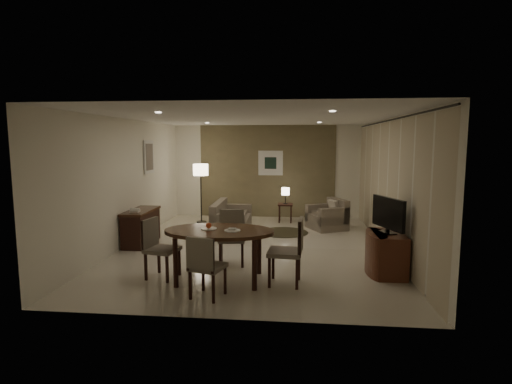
# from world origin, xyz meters

# --- Properties ---
(room_shell) EXTENTS (5.50, 7.00, 2.70)m
(room_shell) POSITION_xyz_m (0.00, 0.40, 1.35)
(room_shell) COLOR beige
(room_shell) RESTS_ON ground
(taupe_accent) EXTENTS (3.96, 0.03, 2.70)m
(taupe_accent) POSITION_xyz_m (0.00, 3.48, 1.35)
(taupe_accent) COLOR olive
(taupe_accent) RESTS_ON wall_back
(curtain_wall) EXTENTS (0.08, 6.70, 2.58)m
(curtain_wall) POSITION_xyz_m (2.68, 0.00, 1.32)
(curtain_wall) COLOR beige
(curtain_wall) RESTS_ON wall_right
(curtain_rod) EXTENTS (0.03, 6.80, 0.03)m
(curtain_rod) POSITION_xyz_m (2.68, 0.00, 2.64)
(curtain_rod) COLOR black
(curtain_rod) RESTS_ON wall_right
(art_back_frame) EXTENTS (0.72, 0.03, 0.72)m
(art_back_frame) POSITION_xyz_m (0.10, 3.46, 1.60)
(art_back_frame) COLOR silver
(art_back_frame) RESTS_ON wall_back
(art_back_canvas) EXTENTS (0.34, 0.01, 0.34)m
(art_back_canvas) POSITION_xyz_m (0.10, 3.44, 1.60)
(art_back_canvas) COLOR black
(art_back_canvas) RESTS_ON wall_back
(art_left_frame) EXTENTS (0.03, 0.60, 0.80)m
(art_left_frame) POSITION_xyz_m (-2.72, 1.20, 1.85)
(art_left_frame) COLOR silver
(art_left_frame) RESTS_ON wall_left
(art_left_canvas) EXTENTS (0.01, 0.46, 0.64)m
(art_left_canvas) POSITION_xyz_m (-2.71, 1.20, 1.85)
(art_left_canvas) COLOR gray
(art_left_canvas) RESTS_ON wall_left
(downlight_nl) EXTENTS (0.10, 0.10, 0.01)m
(downlight_nl) POSITION_xyz_m (-1.40, -1.80, 2.69)
(downlight_nl) COLOR white
(downlight_nl) RESTS_ON ceiling
(downlight_nr) EXTENTS (0.10, 0.10, 0.01)m
(downlight_nr) POSITION_xyz_m (1.40, -1.80, 2.69)
(downlight_nr) COLOR white
(downlight_nr) RESTS_ON ceiling
(downlight_fl) EXTENTS (0.10, 0.10, 0.01)m
(downlight_fl) POSITION_xyz_m (-1.40, 1.80, 2.69)
(downlight_fl) COLOR white
(downlight_fl) RESTS_ON ceiling
(downlight_fr) EXTENTS (0.10, 0.10, 0.01)m
(downlight_fr) POSITION_xyz_m (1.40, 1.80, 2.69)
(downlight_fr) COLOR white
(downlight_fr) RESTS_ON ceiling
(console_desk) EXTENTS (0.48, 1.20, 0.75)m
(console_desk) POSITION_xyz_m (-2.49, 0.00, 0.38)
(console_desk) COLOR #402714
(console_desk) RESTS_ON floor
(telephone) EXTENTS (0.20, 0.14, 0.09)m
(telephone) POSITION_xyz_m (-2.49, -0.30, 0.80)
(telephone) COLOR white
(telephone) RESTS_ON console_desk
(tv_cabinet) EXTENTS (0.48, 0.90, 0.70)m
(tv_cabinet) POSITION_xyz_m (2.40, -1.50, 0.35)
(tv_cabinet) COLOR brown
(tv_cabinet) RESTS_ON floor
(flat_tv) EXTENTS (0.36, 0.85, 0.60)m
(flat_tv) POSITION_xyz_m (2.38, -1.50, 1.02)
(flat_tv) COLOR black
(flat_tv) RESTS_ON tv_cabinet
(dining_table) EXTENTS (1.76, 1.10, 0.82)m
(dining_table) POSITION_xyz_m (-0.36, -2.09, 0.41)
(dining_table) COLOR #402714
(dining_table) RESTS_ON floor
(chair_near) EXTENTS (0.55, 0.55, 0.91)m
(chair_near) POSITION_xyz_m (-0.39, -2.80, 0.46)
(chair_near) COLOR #766A5B
(chair_near) RESTS_ON floor
(chair_far) EXTENTS (0.53, 0.53, 0.98)m
(chair_far) POSITION_xyz_m (-0.30, -1.26, 0.49)
(chair_far) COLOR #766A5B
(chair_far) RESTS_ON floor
(chair_left) EXTENTS (0.56, 0.56, 0.97)m
(chair_left) POSITION_xyz_m (-1.30, -2.07, 0.49)
(chair_left) COLOR #766A5B
(chair_left) RESTS_ON floor
(chair_right) EXTENTS (0.54, 0.54, 1.05)m
(chair_right) POSITION_xyz_m (0.69, -2.16, 0.52)
(chair_right) COLOR #766A5B
(chair_right) RESTS_ON floor
(plate_a) EXTENTS (0.26, 0.26, 0.02)m
(plate_a) POSITION_xyz_m (-0.54, -2.04, 0.83)
(plate_a) COLOR white
(plate_a) RESTS_ON dining_table
(plate_b) EXTENTS (0.26, 0.26, 0.02)m
(plate_b) POSITION_xyz_m (-0.14, -2.14, 0.83)
(plate_b) COLOR white
(plate_b) RESTS_ON dining_table
(fruit_apple) EXTENTS (0.09, 0.09, 0.09)m
(fruit_apple) POSITION_xyz_m (-0.54, -2.04, 0.88)
(fruit_apple) COLOR red
(fruit_apple) RESTS_ON plate_a
(napkin) EXTENTS (0.12, 0.08, 0.03)m
(napkin) POSITION_xyz_m (-0.14, -2.14, 0.85)
(napkin) COLOR white
(napkin) RESTS_ON plate_b
(round_rug) EXTENTS (1.19, 1.19, 0.01)m
(round_rug) POSITION_xyz_m (0.56, 1.42, 0.01)
(round_rug) COLOR #393320
(round_rug) RESTS_ON floor
(sofa) EXTENTS (1.64, 0.84, 0.77)m
(sofa) POSITION_xyz_m (-0.70, 1.24, 0.38)
(sofa) COLOR #766A5B
(sofa) RESTS_ON floor
(armchair) EXTENTS (1.10, 1.13, 0.76)m
(armchair) POSITION_xyz_m (1.64, 1.94, 0.38)
(armchair) COLOR #766A5B
(armchair) RESTS_ON floor
(side_table) EXTENTS (0.40, 0.40, 0.51)m
(side_table) POSITION_xyz_m (0.56, 2.72, 0.26)
(side_table) COLOR #331711
(side_table) RESTS_ON floor
(table_lamp) EXTENTS (0.22, 0.22, 0.50)m
(table_lamp) POSITION_xyz_m (0.56, 2.72, 0.76)
(table_lamp) COLOR #FFEAC1
(table_lamp) RESTS_ON side_table
(floor_lamp) EXTENTS (0.41, 0.41, 1.62)m
(floor_lamp) POSITION_xyz_m (-1.74, 2.44, 0.81)
(floor_lamp) COLOR #FFE5B7
(floor_lamp) RESTS_ON floor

